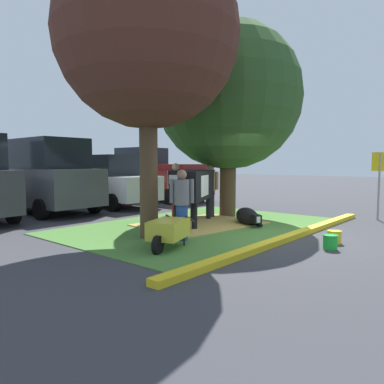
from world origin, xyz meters
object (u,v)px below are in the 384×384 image
Objects in this scene: shade_tree_right at (228,97)px; bucket_yellow at (334,236)px; parking_sign at (380,172)px; pickup_truck_maroon at (154,176)px; cow_holstein at (193,186)px; person_handler at (182,203)px; shade_tree_left at (147,36)px; suv_black at (45,176)px; wheelbarrow at (168,230)px; person_visitor_far at (176,188)px; bucket_green at (330,242)px; person_visitor_near at (210,189)px; calf_lying at (247,217)px; hatchback_white at (108,181)px.

bucket_yellow is at bearing -113.90° from shade_tree_right.
pickup_truck_maroon is at bearing 90.67° from parking_sign.
person_handler is (-1.72, -1.16, -0.25)m from cow_holstein.
shade_tree_left is at bearing -171.02° from shade_tree_right.
suv_black reaches higher than person_handler.
wheelbarrow is 7.18m from parking_sign.
person_visitor_far reaches higher than bucket_green.
shade_tree_right is 3.89× the size of person_handler.
parking_sign is at bearing 1.86° from bucket_yellow.
pickup_truck_maroon reaches higher than bucket_green.
person_visitor_near is at bearing 163.66° from shade_tree_right.
parking_sign is 0.44× the size of suv_black.
suv_black is (-2.30, 6.75, 1.03)m from calf_lying.
wheelbarrow is at bearing -139.02° from person_visitor_far.
person_handler is at bearing 21.98° from wheelbarrow.
bucket_yellow is (0.61, 0.13, -0.01)m from bucket_green.
parking_sign reaches higher than wheelbarrow.
cow_holstein reaches higher than wheelbarrow.
shade_tree_right reaches higher than calf_lying.
wheelbarrow is at bearing -158.02° from person_handler.
cow_holstein is at bearing -162.10° from person_visitor_near.
pickup_truck_maroon reaches higher than cow_holstein.
hatchback_white is (-0.84, 5.14, -2.81)m from shade_tree_right.
shade_tree_right is 3.58× the size of person_visitor_far.
person_visitor_near is at bearing -117.17° from pickup_truck_maroon.
hatchback_white is (0.95, 9.17, 0.84)m from bucket_yellow.
person_visitor_near is 0.36× the size of suv_black.
bucket_yellow is (2.22, -3.40, -4.33)m from shade_tree_left.
parking_sign is at bearing -36.96° from calf_lying.
shade_tree_right is at bearing -110.73° from pickup_truck_maroon.
shade_tree_right is at bearing -16.34° from person_visitor_near.
cow_holstein is 3.91m from bucket_yellow.
suv_black is (-5.61, 9.24, -0.16)m from parking_sign.
bucket_yellow is (-1.79, -4.03, -3.64)m from shade_tree_right.
person_visitor_near is at bearing 13.92° from shade_tree_left.
shade_tree_left reaches higher than bucket_green.
calf_lying is 4.32m from parking_sign.
parking_sign is at bearing -58.74° from suv_black.
wheelbarrow is at bearing -149.40° from cow_holstein.
suv_black reaches higher than pickup_truck_maroon.
shade_tree_left is 5.81m from bucket_green.
person_handler is 0.29× the size of pickup_truck_maroon.
hatchback_white reaches higher than person_visitor_near.
person_visitor_far is (2.73, 1.72, -3.55)m from shade_tree_left.
bucket_yellow is 0.07× the size of suv_black.
parking_sign reaches higher than person_visitor_far.
bucket_yellow is at bearing -40.87° from wheelbarrow.
person_visitor_far reaches higher than person_handler.
person_visitor_far is (-0.61, 0.89, 0.03)m from person_visitor_near.
shade_tree_left reaches higher than person_handler.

